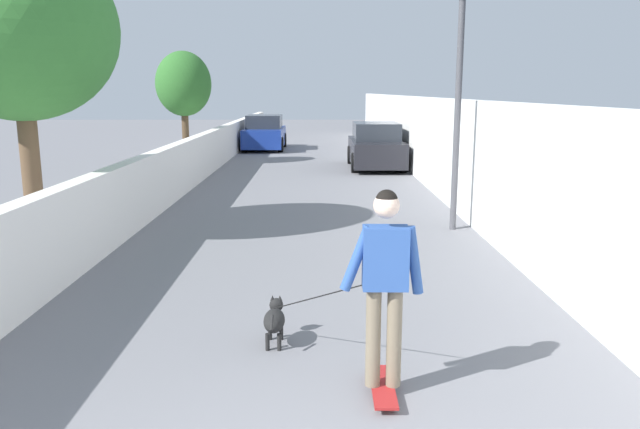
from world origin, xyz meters
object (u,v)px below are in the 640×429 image
Objects in this scene: car_near at (376,147)px; skateboard at (383,387)px; car_far at (265,134)px; person_skateboarder at (385,273)px; tree_left_mid at (18,30)px; tree_left_near at (184,85)px; dog at (275,319)px; lamp_post at (460,64)px.

skateboard is at bearing 174.95° from car_near.
person_skateboarder is at bearing -172.62° from car_far.
tree_left_mid is 8.36m from skateboard.
tree_left_near reaches higher than dog.
lamp_post is 6.83m from dog.
lamp_post is at bearing -17.22° from person_skateboarder.
tree_left_near is at bearing 17.26° from skateboard.
tree_left_near is at bearing -0.83° from tree_left_mid.
car_near is (14.98, -2.44, 0.44)m from dog.
tree_left_mid is 3.56× the size of dog.
car_near is (9.55, 0.60, -2.38)m from lamp_post.
person_skateboarder is (-5.34, -5.40, -2.46)m from tree_left_mid.
dog is 0.35× the size of car_far.
tree_left_mid is 1.26× the size of car_far.
car_far is at bearing 7.38° from skateboard.
lamp_post is (1.18, -7.42, -0.47)m from tree_left_mid.
lamp_post is at bearing -144.88° from tree_left_near.
car_far is at bearing 7.38° from person_skateboarder.
car_near is at bearing -9.24° from dog.
lamp_post reaches higher than dog.
skateboard is (-16.84, -5.23, -2.75)m from tree_left_near.
tree_left_mid is 7.53m from lamp_post.
lamp_post reaches higher than car_near.
person_skateboarder reaches higher than dog.
lamp_post reaches higher than tree_left_near.
skateboard is 0.56× the size of dog.
car_near is at bearing -5.05° from person_skateboarder.
tree_left_near is 0.99× the size of car_far.
tree_left_near is 12.61m from lamp_post.
tree_left_mid reaches higher than car_far.
tree_left_near is 2.29× the size of person_skateboarder.
skateboard is at bearing 162.78° from lamp_post.
person_skateboarder reaches higher than car_far.
car_far is at bearing 16.98° from lamp_post.
tree_left_near is 0.78× the size of tree_left_mid.
tree_left_near is 7.02m from car_near.
car_far reaches higher than dog.
tree_left_mid reaches higher than car_near.
tree_left_mid is 17.89m from car_far.
car_near is (10.74, -6.82, -2.85)m from tree_left_mid.
car_near is at bearing -96.52° from tree_left_near.
lamp_post is 7.47m from skateboard.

